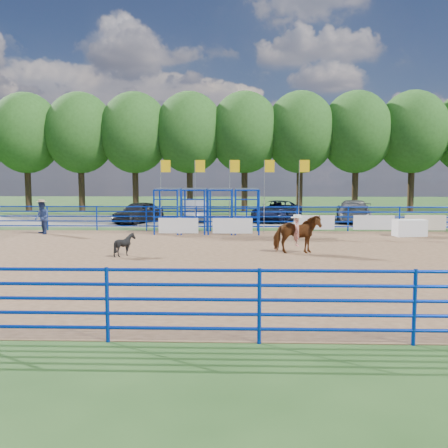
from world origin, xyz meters
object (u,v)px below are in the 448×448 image
(car_c, at_px, (277,211))
(car_d, at_px, (353,211))
(announcer_table, at_px, (410,228))
(spectator_cowboy, at_px, (42,217))
(car_b, at_px, (193,210))
(horse_and_rider, at_px, (297,233))
(car_a, at_px, (138,212))
(calf, at_px, (125,245))

(car_c, distance_m, car_d, 5.40)
(announcer_table, relative_size, spectator_cowboy, 0.88)
(spectator_cowboy, xyz_separation_m, car_b, (7.69, 8.69, -0.20))
(horse_and_rider, distance_m, car_a, 16.66)
(spectator_cowboy, bearing_deg, car_d, 22.80)
(horse_and_rider, xyz_separation_m, car_d, (5.63, 14.62, -0.10))
(calf, distance_m, car_d, 20.14)
(horse_and_rider, height_order, car_a, horse_and_rider)
(horse_and_rider, bearing_deg, car_a, 124.96)
(car_b, bearing_deg, spectator_cowboy, 36.79)
(announcer_table, xyz_separation_m, spectator_cowboy, (-20.37, 0.30, 0.51))
(car_d, bearing_deg, spectator_cowboy, 32.00)
(announcer_table, distance_m, car_b, 15.55)
(calf, distance_m, car_b, 16.27)
(calf, xyz_separation_m, car_c, (7.38, 16.16, 0.26))
(horse_and_rider, bearing_deg, announcer_table, 42.55)
(spectator_cowboy, bearing_deg, car_b, 48.49)
(horse_and_rider, height_order, car_b, horse_and_rider)
(car_a, relative_size, car_d, 0.81)
(calf, relative_size, spectator_cowboy, 0.49)
(car_b, relative_size, car_d, 0.85)
(calf, relative_size, car_b, 0.20)
(car_a, bearing_deg, car_b, 46.90)
(horse_and_rider, xyz_separation_m, calf, (-7.12, -0.98, -0.40))
(horse_and_rider, relative_size, car_a, 0.51)
(car_d, bearing_deg, announcer_table, 107.26)
(announcer_table, height_order, calf, calf)
(car_c, height_order, car_d, car_d)
(horse_and_rider, bearing_deg, car_d, 68.93)
(announcer_table, height_order, car_c, car_c)
(announcer_table, distance_m, car_d, 8.45)
(car_d, bearing_deg, car_c, 3.16)
(car_b, bearing_deg, horse_and_rider, 99.35)
(car_c, bearing_deg, announcer_table, -30.42)
(calf, height_order, car_a, car_a)
(horse_and_rider, relative_size, car_d, 0.41)
(car_b, bearing_deg, car_a, 11.64)
(calf, relative_size, car_d, 0.17)
(car_b, bearing_deg, calf, 73.88)
(car_d, bearing_deg, car_b, 6.08)
(car_a, bearing_deg, car_d, 27.18)
(car_a, xyz_separation_m, car_c, (9.80, 1.53, -0.00))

